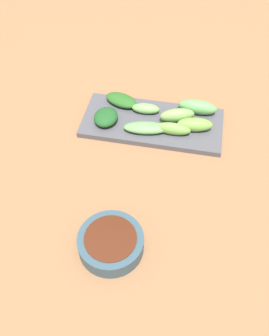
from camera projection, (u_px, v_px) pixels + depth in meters
tabletop at (148, 173)px, 0.72m from camera, size 2.10×2.10×0.02m
sauce_bowl at (111, 242)px, 0.59m from camera, size 0.11×0.11×0.03m
serving_plate at (152, 123)px, 0.79m from camera, size 0.13×0.30×0.01m
broccoli_stalk_0 at (146, 109)px, 0.79m from camera, size 0.03×0.06×0.02m
broccoli_stalk_1 at (146, 128)px, 0.76m from camera, size 0.04×0.09×0.02m
broccoli_leafy_2 at (106, 117)px, 0.77m from camera, size 0.06×0.05×0.02m
broccoli_leafy_3 at (121, 100)px, 0.81m from camera, size 0.06×0.08×0.02m
broccoli_stalk_4 at (173, 129)px, 0.75m from camera, size 0.02×0.07×0.03m
broccoli_stalk_5 at (197, 107)px, 0.79m from camera, size 0.03×0.08×0.03m
broccoli_stalk_6 at (177, 115)px, 0.77m from camera, size 0.05×0.08×0.03m
broccoli_stalk_7 at (195, 125)px, 0.76m from camera, size 0.04×0.08×0.03m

